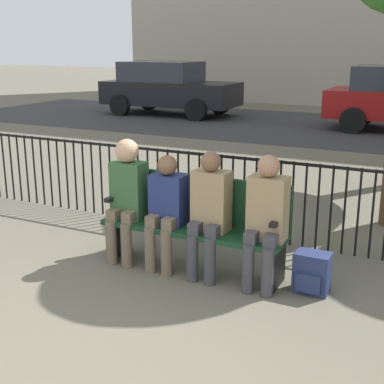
{
  "coord_description": "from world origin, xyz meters",
  "views": [
    {
      "loc": [
        2.16,
        -2.15,
        2.16
      ],
      "look_at": [
        0.0,
        2.23,
        0.8
      ],
      "focal_mm": 50.0,
      "sensor_mm": 36.0,
      "label": 1
    }
  ],
  "objects_px": {
    "backpack": "(312,273)",
    "parked_car_1": "(168,87)",
    "seated_person_3": "(266,216)",
    "park_bench": "(196,220)",
    "seated_person_1": "(166,207)",
    "seated_person_0": "(127,193)",
    "seated_person_2": "(209,209)"
  },
  "relations": [
    {
      "from": "backpack",
      "to": "parked_car_1",
      "type": "height_order",
      "value": "parked_car_1"
    },
    {
      "from": "backpack",
      "to": "parked_car_1",
      "type": "relative_size",
      "value": 0.09
    },
    {
      "from": "seated_person_3",
      "to": "backpack",
      "type": "bearing_deg",
      "value": 11.51
    },
    {
      "from": "seated_person_3",
      "to": "parked_car_1",
      "type": "bearing_deg",
      "value": 122.83
    },
    {
      "from": "park_bench",
      "to": "seated_person_1",
      "type": "height_order",
      "value": "seated_person_1"
    },
    {
      "from": "seated_person_0",
      "to": "backpack",
      "type": "distance_m",
      "value": 1.96
    },
    {
      "from": "seated_person_1",
      "to": "parked_car_1",
      "type": "distance_m",
      "value": 11.84
    },
    {
      "from": "seated_person_2",
      "to": "park_bench",
      "type": "bearing_deg",
      "value": 147.49
    },
    {
      "from": "seated_person_1",
      "to": "seated_person_3",
      "type": "distance_m",
      "value": 1.01
    },
    {
      "from": "seated_person_2",
      "to": "parked_car_1",
      "type": "height_order",
      "value": "parked_car_1"
    },
    {
      "from": "park_bench",
      "to": "seated_person_2",
      "type": "bearing_deg",
      "value": -32.51
    },
    {
      "from": "seated_person_1",
      "to": "seated_person_2",
      "type": "xyz_separation_m",
      "value": [
        0.46,
        0.0,
        0.04
      ]
    },
    {
      "from": "seated_person_0",
      "to": "seated_person_2",
      "type": "distance_m",
      "value": 0.91
    },
    {
      "from": "seated_person_1",
      "to": "parked_car_1",
      "type": "bearing_deg",
      "value": 118.7
    },
    {
      "from": "seated_person_0",
      "to": "backpack",
      "type": "xyz_separation_m",
      "value": [
        1.88,
        0.08,
        -0.53
      ]
    },
    {
      "from": "seated_person_1",
      "to": "seated_person_2",
      "type": "relative_size",
      "value": 0.94
    },
    {
      "from": "seated_person_3",
      "to": "seated_person_0",
      "type": "bearing_deg",
      "value": 179.95
    },
    {
      "from": "seated_person_2",
      "to": "seated_person_0",
      "type": "bearing_deg",
      "value": 179.85
    },
    {
      "from": "park_bench",
      "to": "parked_car_1",
      "type": "height_order",
      "value": "parked_car_1"
    },
    {
      "from": "park_bench",
      "to": "seated_person_1",
      "type": "xyz_separation_m",
      "value": [
        -0.25,
        -0.13,
        0.14
      ]
    },
    {
      "from": "seated_person_2",
      "to": "seated_person_3",
      "type": "xyz_separation_m",
      "value": [
        0.55,
        0.0,
        0.01
      ]
    },
    {
      "from": "seated_person_3",
      "to": "seated_person_1",
      "type": "bearing_deg",
      "value": -179.67
    },
    {
      "from": "seated_person_0",
      "to": "seated_person_3",
      "type": "bearing_deg",
      "value": -0.05
    },
    {
      "from": "park_bench",
      "to": "parked_car_1",
      "type": "bearing_deg",
      "value": 120.09
    },
    {
      "from": "park_bench",
      "to": "seated_person_1",
      "type": "distance_m",
      "value": 0.32
    },
    {
      "from": "seated_person_0",
      "to": "park_bench",
      "type": "bearing_deg",
      "value": 10.15
    },
    {
      "from": "seated_person_2",
      "to": "backpack",
      "type": "bearing_deg",
      "value": 5.08
    },
    {
      "from": "seated_person_1",
      "to": "backpack",
      "type": "height_order",
      "value": "seated_person_1"
    },
    {
      "from": "park_bench",
      "to": "seated_person_1",
      "type": "bearing_deg",
      "value": -152.23
    },
    {
      "from": "seated_person_2",
      "to": "seated_person_3",
      "type": "relative_size",
      "value": 0.98
    },
    {
      "from": "seated_person_1",
      "to": "backpack",
      "type": "relative_size",
      "value": 3.05
    },
    {
      "from": "park_bench",
      "to": "seated_person_3",
      "type": "relative_size",
      "value": 1.49
    }
  ]
}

